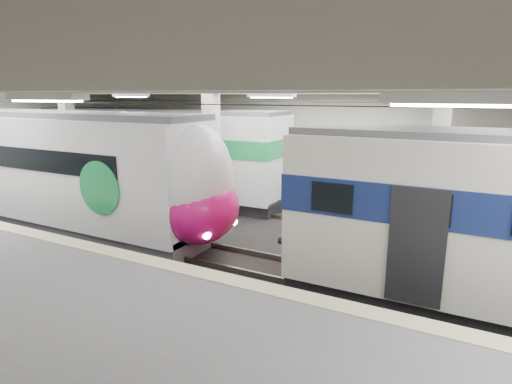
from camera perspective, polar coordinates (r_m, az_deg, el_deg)
The scene contains 3 objects.
station_hall at distance 10.83m, azimuth -6.79°, elevation 3.56°, with size 36.00×24.00×5.75m.
modern_emu at distance 16.67m, azimuth -21.76°, elevation 2.19°, with size 13.53×2.79×4.38m.
far_train at distance 21.53m, azimuth -13.22°, elevation 5.19°, with size 13.45×2.95×4.30m.
Camera 1 is at (6.16, -10.48, 4.99)m, focal length 30.00 mm.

